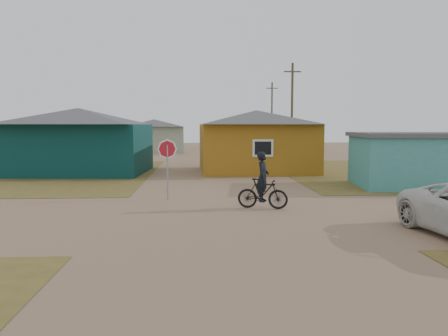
# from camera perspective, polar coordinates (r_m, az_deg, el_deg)

# --- Properties ---
(ground) EXTENTS (120.00, 120.00, 0.00)m
(ground) POSITION_cam_1_polar(r_m,az_deg,el_deg) (14.11, 1.42, -6.45)
(ground) COLOR #8C6B50
(grass_ne) EXTENTS (20.00, 18.00, 0.00)m
(grass_ne) POSITION_cam_1_polar(r_m,az_deg,el_deg) (30.88, 26.11, -0.43)
(grass_ne) COLOR brown
(grass_ne) RESTS_ON ground
(house_teal) EXTENTS (8.93, 7.08, 4.00)m
(house_teal) POSITION_cam_1_polar(r_m,az_deg,el_deg) (28.25, -18.40, 3.51)
(house_teal) COLOR #083030
(house_teal) RESTS_ON ground
(house_yellow) EXTENTS (7.72, 6.76, 3.90)m
(house_yellow) POSITION_cam_1_polar(r_m,az_deg,el_deg) (28.01, 4.21, 3.66)
(house_yellow) COLOR #9A6817
(house_yellow) RESTS_ON ground
(shed_turquoise) EXTENTS (6.71, 4.93, 2.60)m
(shed_turquoise) POSITION_cam_1_polar(r_m,az_deg,el_deg) (22.93, 24.38, 1.02)
(shed_turquoise) COLOR teal
(shed_turquoise) RESTS_ON ground
(house_pale_west) EXTENTS (7.04, 6.15, 3.60)m
(house_pale_west) POSITION_cam_1_polar(r_m,az_deg,el_deg) (48.02, -9.09, 4.24)
(house_pale_west) COLOR #94A28B
(house_pale_west) RESTS_ON ground
(house_beige_east) EXTENTS (6.95, 6.05, 3.60)m
(house_beige_east) POSITION_cam_1_polar(r_m,az_deg,el_deg) (54.91, 8.47, 4.41)
(house_beige_east) COLOR tan
(house_beige_east) RESTS_ON ground
(house_pale_north) EXTENTS (6.28, 5.81, 3.40)m
(house_pale_north) POSITION_cam_1_polar(r_m,az_deg,el_deg) (61.14, -15.44, 4.29)
(house_pale_north) COLOR #94A28B
(house_pale_north) RESTS_ON ground
(utility_pole_near) EXTENTS (1.40, 0.20, 8.00)m
(utility_pole_near) POSITION_cam_1_polar(r_m,az_deg,el_deg) (36.58, 8.87, 7.41)
(utility_pole_near) COLOR brown
(utility_pole_near) RESTS_ON ground
(utility_pole_far) EXTENTS (1.40, 0.20, 8.00)m
(utility_pole_far) POSITION_cam_1_polar(r_m,az_deg,el_deg) (52.48, 6.26, 6.87)
(utility_pole_far) COLOR brown
(utility_pole_far) RESTS_ON ground
(stop_sign) EXTENTS (0.78, 0.13, 2.41)m
(stop_sign) POSITION_cam_1_polar(r_m,az_deg,el_deg) (17.40, -7.42, 1.69)
(stop_sign) COLOR gray
(stop_sign) RESTS_ON ground
(cyclist) EXTENTS (1.86, 0.97, 2.02)m
(cyclist) POSITION_cam_1_polar(r_m,az_deg,el_deg) (15.50, 5.08, -2.62)
(cyclist) COLOR black
(cyclist) RESTS_ON ground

